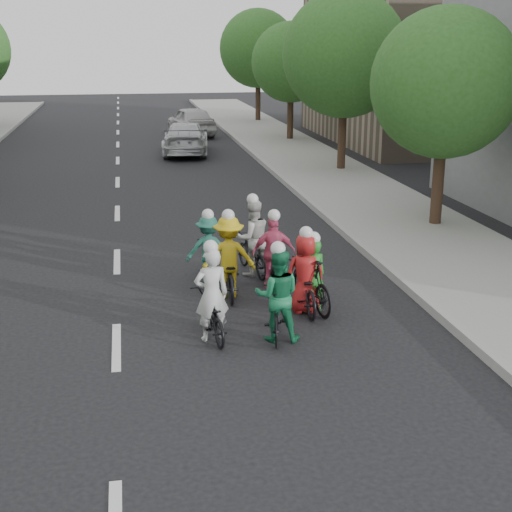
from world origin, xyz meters
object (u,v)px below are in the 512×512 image
object	(u,v)px
cyclist_0	(211,307)
follow_car_trail	(191,121)
cyclist_4	(304,282)
cyclist_5	(311,281)
cyclist_3	(273,258)
cyclist_7	(208,254)
cyclist_2	(228,264)
cyclist_1	(277,302)
follow_car_lead	(185,138)
cyclist_6	(252,246)

from	to	relation	value
cyclist_0	follow_car_trail	xyz separation A→B (m)	(2.32, 27.87, 0.20)
cyclist_4	cyclist_5	world-z (taller)	cyclist_4
cyclist_0	cyclist_3	distance (m)	2.96
cyclist_0	cyclist_3	bearing A→B (deg)	-130.62
cyclist_5	cyclist_7	bearing A→B (deg)	-59.03
cyclist_0	cyclist_2	size ratio (longest dim) A/B	0.99
cyclist_4	cyclist_7	size ratio (longest dim) A/B	1.07
cyclist_1	follow_car_lead	world-z (taller)	cyclist_1
cyclist_3	cyclist_7	distance (m)	1.45
cyclist_3	cyclist_5	distance (m)	1.51
cyclist_1	cyclist_2	bearing A→B (deg)	-66.20
cyclist_1	cyclist_3	bearing A→B (deg)	-88.84
cyclist_0	cyclist_6	bearing A→B (deg)	-118.75
follow_car_trail	cyclist_7	bearing A→B (deg)	76.15
cyclist_7	follow_car_trail	bearing A→B (deg)	-90.71
cyclist_2	cyclist_3	world-z (taller)	cyclist_2
cyclist_4	follow_car_trail	bearing A→B (deg)	-90.34
cyclist_0	cyclist_2	bearing A→B (deg)	-113.44
cyclist_4	cyclist_7	world-z (taller)	cyclist_4
cyclist_0	cyclist_7	bearing A→B (deg)	-103.14
cyclist_2	cyclist_6	world-z (taller)	cyclist_6
cyclist_2	cyclist_5	xyz separation A→B (m)	(1.48, -1.09, -0.09)
cyclist_6	follow_car_trail	world-z (taller)	cyclist_6
cyclist_0	follow_car_trail	size ratio (longest dim) A/B	0.39
cyclist_5	cyclist_7	xyz separation A→B (m)	(-1.77, 2.06, 0.04)
cyclist_1	follow_car_trail	xyz separation A→B (m)	(1.20, 28.10, 0.11)
cyclist_0	cyclist_5	world-z (taller)	cyclist_0
cyclist_3	follow_car_trail	world-z (taller)	cyclist_3
cyclist_4	follow_car_lead	bearing A→B (deg)	-88.06
cyclist_2	cyclist_6	distance (m)	1.49
cyclist_7	cyclist_2	bearing A→B (deg)	111.09
cyclist_4	cyclist_5	xyz separation A→B (m)	(0.15, 0.04, -0.00)
cyclist_6	cyclist_7	distance (m)	1.08
cyclist_0	cyclist_1	world-z (taller)	cyclist_0
cyclist_1	cyclist_5	distance (m)	1.60
follow_car_lead	follow_car_trail	world-z (taller)	follow_car_trail
cyclist_6	follow_car_lead	bearing A→B (deg)	-100.93
cyclist_3	follow_car_trail	size ratio (longest dim) A/B	0.38
cyclist_4	follow_car_trail	distance (m)	26.87
cyclist_0	cyclist_6	size ratio (longest dim) A/B	0.98
cyclist_0	cyclist_3	world-z (taller)	cyclist_0
cyclist_1	cyclist_2	size ratio (longest dim) A/B	0.98
cyclist_0	cyclist_1	bearing A→B (deg)	160.88
cyclist_6	cyclist_7	size ratio (longest dim) A/B	1.14
cyclist_0	cyclist_4	size ratio (longest dim) A/B	1.04
cyclist_2	cyclist_3	size ratio (longest dim) A/B	1.04
follow_car_lead	cyclist_6	bearing A→B (deg)	96.03
cyclist_5	cyclist_7	size ratio (longest dim) A/B	1.13
cyclist_7	follow_car_trail	world-z (taller)	cyclist_7
follow_car_lead	follow_car_trail	xyz separation A→B (m)	(0.90, 6.62, 0.06)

